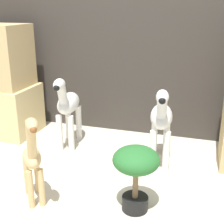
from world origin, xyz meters
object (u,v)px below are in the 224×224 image
object	(u,v)px
zebra_left	(68,106)
giraffe_figurine	(32,158)
zebra_right	(161,120)
potted_palm_front	(136,167)

from	to	relation	value
zebra_left	giraffe_figurine	bearing A→B (deg)	-79.42
zebra_right	giraffe_figurine	size ratio (longest dim) A/B	1.05
zebra_right	giraffe_figurine	bearing A→B (deg)	-131.47
zebra_left	potted_palm_front	size ratio (longest dim) A/B	1.57
zebra_left	zebra_right	bearing A→B (deg)	-7.03
zebra_right	potted_palm_front	size ratio (longest dim) A/B	1.57
zebra_left	giraffe_figurine	distance (m)	0.90
zebra_right	zebra_left	bearing A→B (deg)	172.97
zebra_left	potted_palm_front	world-z (taller)	zebra_left
giraffe_figurine	potted_palm_front	distance (m)	0.65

